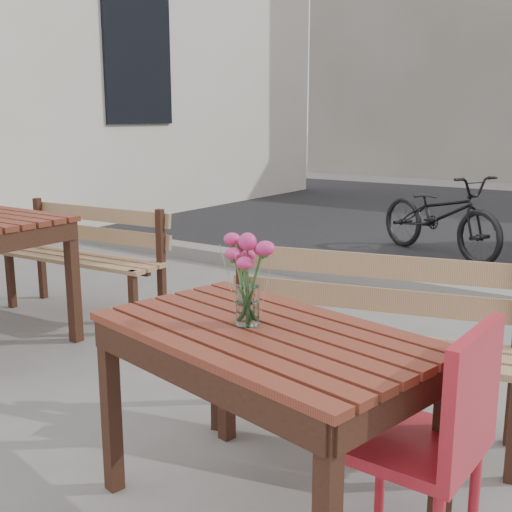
{
  "coord_description": "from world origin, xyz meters",
  "views": [
    {
      "loc": [
        1.31,
        -1.88,
        1.4
      ],
      "look_at": [
        0.1,
        -0.13,
        0.93
      ],
      "focal_mm": 45.0,
      "sensor_mm": 36.0,
      "label": 1
    }
  ],
  "objects_px": {
    "main_table": "(264,362)",
    "red_chair": "(434,433)",
    "main_vase": "(248,268)",
    "bicycle": "(440,215)"
  },
  "relations": [
    {
      "from": "red_chair",
      "to": "bicycle",
      "type": "distance_m",
      "value": 4.88
    },
    {
      "from": "main_table",
      "to": "main_vase",
      "type": "bearing_deg",
      "value": -175.02
    },
    {
      "from": "red_chair",
      "to": "main_vase",
      "type": "bearing_deg",
      "value": -83.65
    },
    {
      "from": "main_table",
      "to": "red_chair",
      "type": "height_order",
      "value": "red_chair"
    },
    {
      "from": "main_table",
      "to": "red_chair",
      "type": "bearing_deg",
      "value": 17.55
    },
    {
      "from": "main_vase",
      "to": "bicycle",
      "type": "distance_m",
      "value": 4.78
    },
    {
      "from": "bicycle",
      "to": "main_table",
      "type": "bearing_deg",
      "value": -141.94
    },
    {
      "from": "main_vase",
      "to": "bicycle",
      "type": "height_order",
      "value": "main_vase"
    },
    {
      "from": "red_chair",
      "to": "bicycle",
      "type": "relative_size",
      "value": 0.51
    },
    {
      "from": "bicycle",
      "to": "main_vase",
      "type": "bearing_deg",
      "value": -142.77
    }
  ]
}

